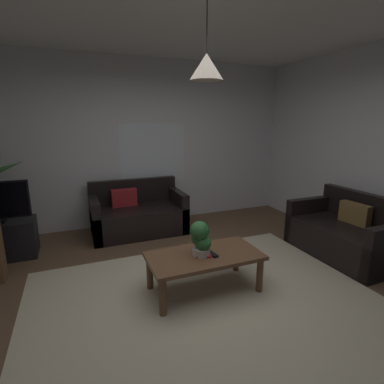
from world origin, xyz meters
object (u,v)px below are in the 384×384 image
Objects in this scene: couch_under_window at (138,215)px; remote_on_table_0 at (212,254)px; book_on_table_0 at (203,255)px; potted_plant_on_table at (200,238)px; coffee_table at (204,260)px; couch_right_side at (346,235)px; pendant_lamp at (206,67)px.

couch_under_window is 2.05m from remote_on_table_0.
book_on_table_0 is 0.18m from potted_plant_on_table.
potted_plant_on_table reaches higher than book_on_table_0.
coffee_table is at bearing -41.84° from remote_on_table_0.
potted_plant_on_table is at bearing -27.88° from remote_on_table_0.
couch_under_window is at bearing -88.22° from remote_on_table_0.
couch_right_side reaches higher than coffee_table.
pendant_lamp reaches higher than couch_right_side.
coffee_table is (0.29, -1.97, 0.08)m from couch_under_window.
coffee_table is 0.26m from potted_plant_on_table.
book_on_table_0 is 0.43× the size of potted_plant_on_table.
remote_on_table_0 is 0.43× the size of potted_plant_on_table.
couch_under_window is 1.23× the size of coffee_table.
couch_right_side is 2.20m from potted_plant_on_table.
couch_under_window is 2.80m from pendant_lamp.
coffee_table is 7.39× the size of remote_on_table_0.
pendant_lamp reaches higher than remote_on_table_0.
couch_under_window is 2.03m from book_on_table_0.
couch_right_side is 2.14× the size of pendant_lamp.
couch_right_side is 1.18× the size of coffee_table.
potted_plant_on_table reaches higher than coffee_table.
potted_plant_on_table is (0.24, -1.97, 0.33)m from couch_under_window.
coffee_table is at bearing 49.85° from book_on_table_0.
couch_under_window is at bearing 97.47° from book_on_table_0.
potted_plant_on_table is at bearing -175.34° from coffee_table.
couch_right_side is 2.90m from pendant_lamp.
remote_on_table_0 is 0.25× the size of pendant_lamp.
remote_on_table_0 is at bearing -6.18° from book_on_table_0.
pendant_lamp is at bearing 161.57° from coffee_table.
pendant_lamp reaches higher than potted_plant_on_table.
book_on_table_0 reaches higher than coffee_table.
couch_right_side is at bearing 2.97° from book_on_table_0.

